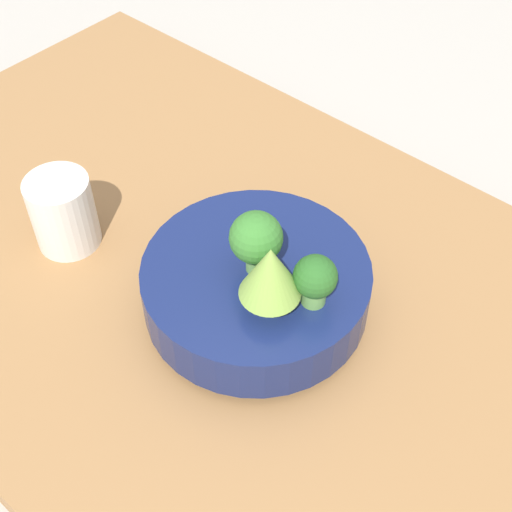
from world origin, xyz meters
TOP-DOWN VIEW (x-y plane):
  - ground_plane at (0.00, 0.00)m, footprint 6.00×6.00m
  - table at (0.00, 0.00)m, footprint 1.18×0.67m
  - bowl at (-0.04, 0.01)m, footprint 0.25×0.25m
  - broccoli_floret_center at (-0.04, 0.01)m, footprint 0.06×0.06m
  - broccoli_floret_left at (-0.11, 0.01)m, footprint 0.05×0.05m
  - romanesco_piece_far at (-0.08, 0.04)m, footprint 0.06×0.06m
  - cup at (0.21, 0.08)m, footprint 0.08×0.08m

SIDE VIEW (x-z plane):
  - ground_plane at x=0.00m, z-range 0.00..0.00m
  - table at x=0.00m, z-range 0.00..0.05m
  - bowl at x=-0.04m, z-range 0.05..0.12m
  - cup at x=0.21m, z-range 0.05..0.14m
  - broccoli_floret_left at x=-0.11m, z-range 0.12..0.18m
  - broccoli_floret_center at x=-0.04m, z-range 0.13..0.20m
  - romanesco_piece_far at x=-0.08m, z-range 0.13..0.21m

